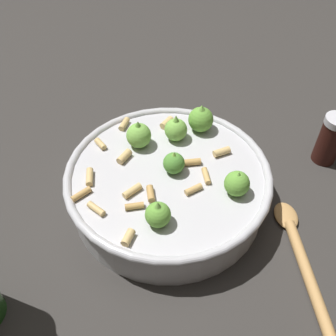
# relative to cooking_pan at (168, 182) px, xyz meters

# --- Properties ---
(ground_plane) EXTENTS (2.40, 2.40, 0.00)m
(ground_plane) POSITION_rel_cooking_pan_xyz_m (0.00, 0.00, -0.04)
(ground_plane) COLOR #2D2B28
(cooking_pan) EXTENTS (0.32, 0.32, 0.12)m
(cooking_pan) POSITION_rel_cooking_pan_xyz_m (0.00, 0.00, 0.00)
(cooking_pan) COLOR #B7B7BC
(cooking_pan) RESTS_ON ground
(pepper_shaker) EXTENTS (0.04, 0.04, 0.09)m
(pepper_shaker) POSITION_rel_cooking_pan_xyz_m (-0.22, 0.20, 0.01)
(pepper_shaker) COLOR #33140F
(pepper_shaker) RESTS_ON ground
(wooden_spoon) EXTENTS (0.22, 0.15, 0.02)m
(wooden_spoon) POSITION_rel_cooking_pan_xyz_m (0.01, 0.23, -0.03)
(wooden_spoon) COLOR #B2844C
(wooden_spoon) RESTS_ON ground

